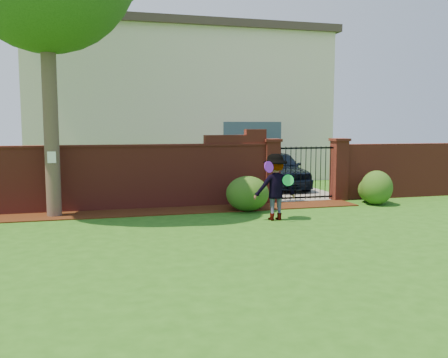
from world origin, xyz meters
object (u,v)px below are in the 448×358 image
object	(u,v)px
man	(275,187)
car	(277,170)
frisbee_green	(288,180)
frisbee_purple	(269,167)

from	to	relation	value
man	car	bearing A→B (deg)	-110.26
car	frisbee_green	distance (m)	5.98
man	frisbee_purple	xyz separation A→B (m)	(-0.29, -0.32, 0.52)
car	man	size ratio (longest dim) A/B	2.50
man	frisbee_purple	distance (m)	0.68
man	frisbee_purple	bearing A→B (deg)	49.33
car	man	bearing A→B (deg)	-110.31
frisbee_purple	frisbee_green	world-z (taller)	frisbee_purple
car	frisbee_green	world-z (taller)	car
frisbee_green	car	bearing A→B (deg)	70.96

